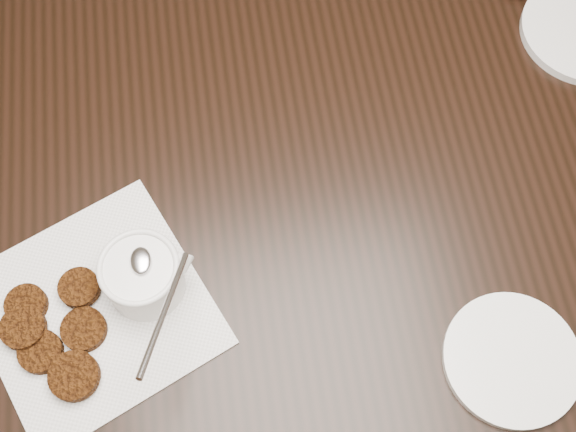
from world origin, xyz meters
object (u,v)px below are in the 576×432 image
(table, at_px, (286,267))
(sauce_ramekin, at_px, (138,266))
(plate_empty, at_px, (512,359))
(napkin, at_px, (95,310))

(table, relative_size, sauce_ramekin, 9.16)
(sauce_ramekin, height_order, plate_empty, sauce_ramekin)
(sauce_ramekin, xyz_separation_m, plate_empty, (0.45, -0.17, -0.07))
(sauce_ramekin, bearing_deg, napkin, -161.34)
(napkin, relative_size, plate_empty, 1.58)
(table, height_order, plate_empty, plate_empty)
(sauce_ramekin, bearing_deg, table, 33.13)
(table, height_order, sauce_ramekin, sauce_ramekin)
(table, bearing_deg, sauce_ramekin, -146.87)
(napkin, height_order, plate_empty, plate_empty)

